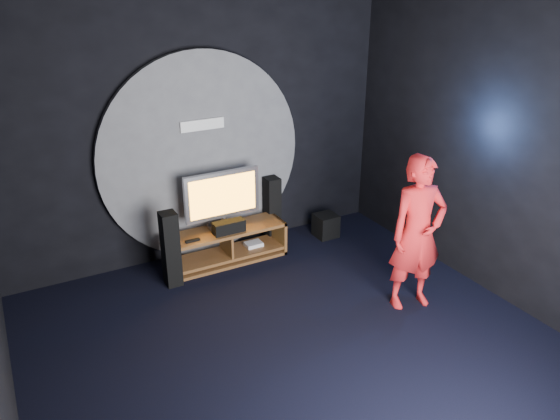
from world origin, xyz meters
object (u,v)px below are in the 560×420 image
object	(u,v)px
player	(417,234)
subwoofer	(326,225)
tower_speaker_right	(272,210)
tower_speaker_left	(171,249)
tv	(222,198)
media_console	(227,247)

from	to	relation	value
player	subwoofer	bearing A→B (deg)	98.29
subwoofer	player	size ratio (longest dim) A/B	0.19
tower_speaker_right	player	xyz separation A→B (m)	(0.63, -2.10, 0.40)
tower_speaker_right	tower_speaker_left	bearing A→B (deg)	-164.26
tower_speaker_left	player	distance (m)	2.78
tv	player	xyz separation A→B (m)	(1.41, -1.93, 0.01)
tower_speaker_left	tower_speaker_right	bearing A→B (deg)	15.74
media_console	tv	world-z (taller)	tv
tower_speaker_left	tower_speaker_right	xyz separation A→B (m)	(1.56, 0.44, 0.00)
tv	tower_speaker_right	distance (m)	0.89
media_console	tv	bearing A→B (deg)	95.64
tv	subwoofer	bearing A→B (deg)	-2.58
tower_speaker_left	subwoofer	xyz separation A→B (m)	(2.28, 0.20, -0.30)
subwoofer	tv	bearing A→B (deg)	177.42
media_console	player	xyz separation A→B (m)	(1.41, -1.87, 0.67)
tower_speaker_left	player	xyz separation A→B (m)	(2.19, -1.66, 0.40)
tv	tower_speaker_left	xyz separation A→B (m)	(-0.78, -0.27, -0.39)
media_console	player	size ratio (longest dim) A/B	0.88
media_console	tower_speaker_left	size ratio (longest dim) A/B	1.65
tv	tower_speaker_right	size ratio (longest dim) A/B	1.06
media_console	tower_speaker_left	distance (m)	0.85
media_console	player	distance (m)	2.43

